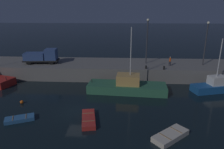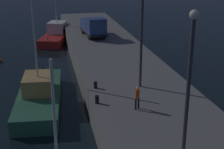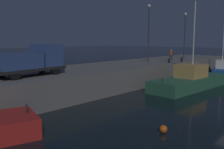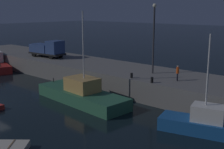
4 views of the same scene
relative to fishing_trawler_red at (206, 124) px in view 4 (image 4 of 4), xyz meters
The scene contains 8 objects.
pier_quay 20.40m from the fishing_trawler_red, 160.39° to the left, with size 57.16×8.24×2.34m.
fishing_trawler_red is the anchor object (origin of this frame).
fishing_boat_blue 13.19m from the fishing_trawler_red, behind, with size 11.60×4.24×9.40m.
lamp_post_west 13.35m from the fishing_trawler_red, 144.78° to the left, with size 0.44×0.44×7.80m.
utility_truck 29.02m from the fishing_trawler_red, 168.18° to the left, with size 6.24×2.79×2.60m.
dockworker 8.32m from the fishing_trawler_red, 136.26° to the left, with size 0.41×0.41×1.59m.
bollard_west 10.73m from the fishing_trawler_red, 161.49° to the left, with size 0.28×0.28×0.53m, color black.
bollard_central 8.00m from the fishing_trawler_red, 157.16° to the left, with size 0.28×0.28×0.58m, color black.
Camera 4 is at (28.35, -13.48, 9.56)m, focal length 47.84 mm.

